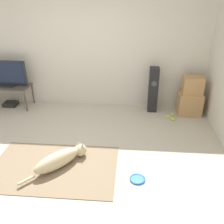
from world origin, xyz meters
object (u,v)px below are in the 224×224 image
object	(u,v)px
tennis_ball_by_boxes	(172,115)
tennis_ball_near_speaker	(172,119)
game_console	(11,104)
frisbee	(138,179)
tv	(6,74)
dog	(61,159)
cardboard_box_lower	(190,104)
cardboard_box_upper	(193,85)
tennis_ball_loose_on_carpet	(168,117)
tv_stand	(9,89)
floor_speaker	(153,90)

from	to	relation	value
tennis_ball_by_boxes	tennis_ball_near_speaker	world-z (taller)	same
tennis_ball_by_boxes	game_console	size ratio (longest dim) A/B	0.23
frisbee	tv	distance (m)	3.72
dog	tv	world-z (taller)	tv
cardboard_box_lower	cardboard_box_upper	bearing A→B (deg)	-9.47
frisbee	tv	xyz separation A→B (m)	(-2.87, 2.25, 0.76)
tv	tennis_ball_loose_on_carpet	distance (m)	3.61
tv_stand	tennis_ball_loose_on_carpet	world-z (taller)	tv_stand
dog	frisbee	xyz separation A→B (m)	(1.15, -0.22, -0.12)
tv_stand	tennis_ball_near_speaker	world-z (taller)	tv_stand
dog	game_console	xyz separation A→B (m)	(-1.75, 2.06, -0.09)
cardboard_box_lower	floor_speaker	size ratio (longest dim) A/B	0.49
cardboard_box_upper	dog	bearing A→B (deg)	-139.20
tennis_ball_near_speaker	game_console	bearing A→B (deg)	173.21
floor_speaker	tennis_ball_near_speaker	world-z (taller)	floor_speaker
floor_speaker	tv	distance (m)	3.21
dog	frisbee	size ratio (longest dim) A/B	4.03
frisbee	tennis_ball_loose_on_carpet	world-z (taller)	tennis_ball_loose_on_carpet
dog	game_console	distance (m)	2.70
cardboard_box_lower	cardboard_box_upper	size ratio (longest dim) A/B	1.20
cardboard_box_upper	tv_stand	world-z (taller)	cardboard_box_upper
tv_stand	floor_speaker	bearing A→B (deg)	0.68
game_console	floor_speaker	bearing A→B (deg)	0.16
frisbee	tv_stand	xyz separation A→B (m)	(-2.87, 2.25, 0.42)
floor_speaker	tennis_ball_by_boxes	bearing A→B (deg)	-29.90
dog	cardboard_box_lower	world-z (taller)	cardboard_box_lower
frisbee	cardboard_box_lower	xyz separation A→B (m)	(1.12, 2.18, 0.23)
dog	tv_stand	world-z (taller)	tv_stand
cardboard_box_lower	game_console	size ratio (longest dim) A/B	1.68
tv_stand	tennis_ball_near_speaker	xyz separation A→B (m)	(3.60, -0.40, -0.40)
tennis_ball_by_boxes	game_console	world-z (taller)	game_console
tv_stand	tennis_ball_by_boxes	world-z (taller)	tv_stand
tennis_ball_loose_on_carpet	cardboard_box_upper	bearing A→B (deg)	26.58
cardboard_box_upper	cardboard_box_lower	bearing A→B (deg)	170.53
cardboard_box_lower	tennis_ball_near_speaker	size ratio (longest dim) A/B	7.32
dog	cardboard_box_upper	bearing A→B (deg)	40.80
tv	floor_speaker	bearing A→B (deg)	0.63
dog	cardboard_box_lower	size ratio (longest dim) A/B	1.88
cardboard_box_upper	tennis_ball_loose_on_carpet	distance (m)	0.81
tennis_ball_by_boxes	cardboard_box_lower	bearing A→B (deg)	20.82
cardboard_box_upper	game_console	size ratio (longest dim) A/B	1.40
cardboard_box_upper	tennis_ball_near_speaker	world-z (taller)	cardboard_box_upper
cardboard_box_lower	tennis_ball_loose_on_carpet	bearing A→B (deg)	-153.14
frisbee	cardboard_box_lower	world-z (taller)	cardboard_box_lower
tennis_ball_by_boxes	game_console	bearing A→B (deg)	176.36
cardboard_box_upper	tennis_ball_by_boxes	bearing A→B (deg)	-159.50
tennis_ball_near_speaker	frisbee	bearing A→B (deg)	-111.61
tv	tennis_ball_near_speaker	distance (m)	3.69
frisbee	game_console	xyz separation A→B (m)	(-2.90, 2.28, 0.03)
floor_speaker	game_console	bearing A→B (deg)	-179.84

